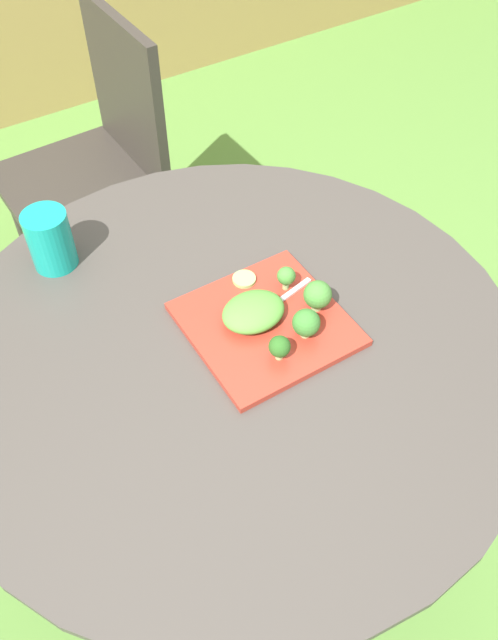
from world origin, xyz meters
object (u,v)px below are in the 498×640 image
Objects in this scene: fork at (276,303)px; drinking_glass at (51,242)px; salad_plate at (265,323)px; patio_chair at (101,148)px.

drinking_glass is at bearing 132.30° from fork.
drinking_glass is 0.47m from fork.
drinking_glass is (-0.27, 0.37, 0.05)m from salad_plate.
patio_chair is 1.02m from salad_plate.
patio_chair is at bearing 89.13° from fork.
drinking_glass is at bearing -117.68° from patio_chair.
fork is at bearing -90.87° from patio_chair.
fork is (0.31, -0.35, -0.04)m from drinking_glass.
fork is at bearing -47.70° from drinking_glass.
fork is at bearing 30.88° from salad_plate.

